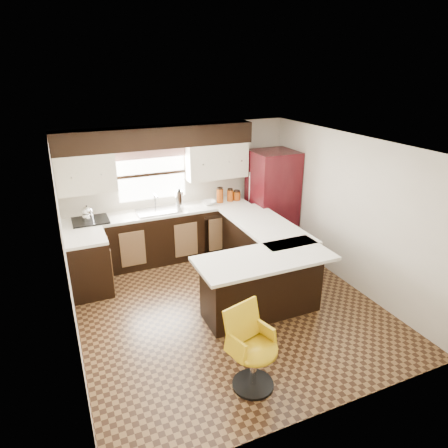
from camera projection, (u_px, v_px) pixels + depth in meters
name	position (u px, v px, depth m)	size (l,w,h in m)	color
floor	(227.00, 306.00, 5.97)	(4.40, 4.40, 0.00)	#49301A
ceiling	(228.00, 145.00, 5.08)	(4.40, 4.40, 0.00)	silver
wall_back	(179.00, 190.00, 7.40)	(4.40, 4.40, 0.00)	beige
wall_front	(325.00, 318.00, 3.65)	(4.40, 4.40, 0.00)	beige
wall_left	(67.00, 260.00, 4.74)	(4.40, 4.40, 0.00)	beige
wall_right	(349.00, 211.00, 6.30)	(4.40, 4.40, 0.00)	beige
base_cab_back	(162.00, 237.00, 7.25)	(3.30, 0.60, 0.90)	black
base_cab_left	(89.00, 266.00, 6.20)	(0.60, 0.70, 0.90)	black
counter_back	(161.00, 212.00, 7.08)	(3.30, 0.60, 0.04)	silver
counter_left	(85.00, 238.00, 6.02)	(0.60, 0.70, 0.04)	silver
soffit	(157.00, 137.00, 6.72)	(3.40, 0.35, 0.36)	black
upper_cab_left	(85.00, 173.00, 6.45)	(0.94, 0.35, 0.64)	beige
upper_cab_right	(217.00, 161.00, 7.31)	(1.14, 0.35, 0.64)	beige
window_pane	(152.00, 174.00, 7.06)	(1.20, 0.02, 0.90)	white
valance	(151.00, 153.00, 6.88)	(1.30, 0.06, 0.18)	#D19B93
sink	(158.00, 211.00, 7.03)	(0.75, 0.45, 0.03)	#B2B2B7
dishwasher	(219.00, 235.00, 7.39)	(0.58, 0.03, 0.78)	black
cooktop	(90.00, 221.00, 6.60)	(0.58, 0.50, 0.03)	black
peninsula_long	(261.00, 252.00, 6.67)	(0.60, 1.95, 0.90)	black
peninsula_return	(262.00, 286.00, 5.64)	(1.65, 0.60, 0.90)	black
counter_pen_long	(265.00, 225.00, 6.51)	(0.84, 1.95, 0.04)	silver
counter_pen_return	(265.00, 259.00, 5.38)	(1.89, 0.84, 0.04)	silver
refrigerator	(272.00, 200.00, 7.65)	(0.81, 0.78, 1.89)	#3B090F
bar_chair	(254.00, 351.00, 4.31)	(0.51, 0.51, 0.96)	gold
kettle	(87.00, 213.00, 6.54)	(0.19, 0.19, 0.26)	silver
percolator	(179.00, 200.00, 7.14)	(0.14, 0.14, 0.33)	silver
mixing_bowl	(209.00, 203.00, 7.40)	(0.26, 0.26, 0.06)	white
canister_large	(220.00, 196.00, 7.46)	(0.12, 0.12, 0.26)	#913B0C
canister_med	(230.00, 196.00, 7.55)	(0.12, 0.12, 0.21)	#913B0C
canister_small	(237.00, 196.00, 7.61)	(0.14, 0.14, 0.16)	#913B0C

